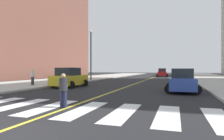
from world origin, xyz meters
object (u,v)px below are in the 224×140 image
Objects in this scene: pedestrian_walking_west at (33,76)px; car_red_third at (162,73)px; car_green_second at (179,74)px; street_lamp at (91,51)px; car_blue_nearest at (182,81)px; car_yellow_fourth at (69,78)px; pedestrian_crossing at (63,89)px; car_silver_fifth at (182,78)px.

car_red_third is at bearing -19.80° from pedestrian_walking_west.
car_green_second is 17.00m from street_lamp.
car_green_second is (0.17, 21.65, 0.00)m from car_blue_nearest.
car_yellow_fourth is 2.79× the size of pedestrian_crossing.
car_blue_nearest is at bearing 91.18° from car_silver_fifth.
pedestrian_walking_west is at bearing -2.29° from car_blue_nearest.
car_silver_fifth is at bearing -68.55° from pedestrian_walking_west.
car_silver_fifth is 16.26m from pedestrian_crossing.
street_lamp reaches higher than pedestrian_crossing.
street_lamp is at bearing -9.87° from pedestrian_walking_west.
car_green_second reaches higher than car_blue_nearest.
car_red_third is 41.88m from pedestrian_crossing.
pedestrian_walking_west is (-14.81, 0.63, 0.22)m from car_blue_nearest.
car_red_third is 2.92× the size of pedestrian_crossing.
pedestrian_walking_west is at bearing -98.92° from street_lamp.
street_lamp is (-7.59, 20.16, 3.82)m from pedestrian_crossing.
car_red_third is 34.61m from pedestrian_walking_west.
car_yellow_fourth reaches higher than car_silver_fifth.
street_lamp reaches higher than car_red_third.
street_lamp is at bearing -41.69° from car_blue_nearest.
car_silver_fifth is (0.16, 6.80, -0.09)m from car_blue_nearest.
car_yellow_fourth is 1.18× the size of car_silver_fifth.
car_green_second is 2.61× the size of pedestrian_crossing.
pedestrian_walking_west is at bearing 24.90° from car_silver_fifth.
car_red_third is (-3.80, 11.73, 0.09)m from car_green_second.
pedestrian_walking_west is (-4.04, -0.57, 0.17)m from car_yellow_fourth.
car_green_second is 1.10× the size of car_silver_fifth.
car_silver_fifth reaches higher than pedestrian_crossing.
car_silver_fifth is at bearing -110.88° from pedestrian_crossing.
car_yellow_fourth reaches higher than pedestrian_crossing.
pedestrian_crossing is (-5.65, -30.10, 0.01)m from car_green_second.
street_lamp is at bearing -17.84° from car_silver_fifth.
car_red_third is 2.73× the size of pedestrian_walking_west.
car_red_third is at bearing -71.62° from car_green_second.
pedestrian_crossing is at bearing -135.18° from pedestrian_walking_west.
car_blue_nearest is 2.61× the size of pedestrian_crossing.
car_red_third reaches higher than car_green_second.
street_lamp is at bearing 104.06° from car_yellow_fourth.
pedestrian_walking_west is at bearing -44.83° from pedestrian_crossing.
car_blue_nearest is 14.83m from pedestrian_walking_west.
pedestrian_walking_west reaches higher than pedestrian_crossing.
car_green_second is at bearing 36.89° from street_lamp.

